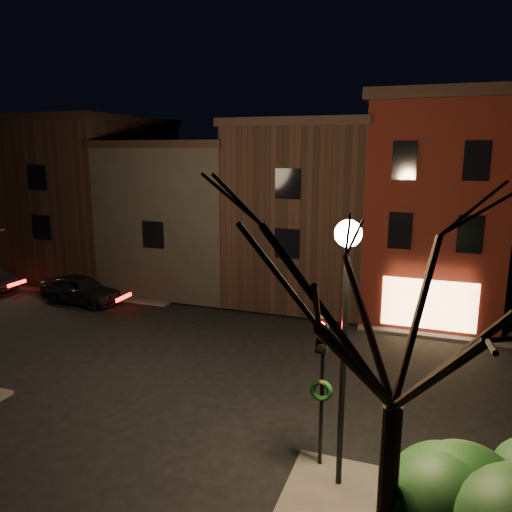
{
  "coord_description": "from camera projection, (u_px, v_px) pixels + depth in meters",
  "views": [
    {
      "loc": [
        7.93,
        -16.8,
        8.13
      ],
      "look_at": [
        0.25,
        4.58,
        3.2
      ],
      "focal_mm": 35.0,
      "sensor_mm": 36.0,
      "label": 1
    }
  ],
  "objects": [
    {
      "name": "ground",
      "position": [
        211.0,
        357.0,
        19.79
      ],
      "size": [
        120.0,
        120.0,
        0.0
      ],
      "primitive_type": "plane",
      "color": "black",
      "rests_on": "ground"
    },
    {
      "name": "sidewalk_far_left",
      "position": [
        102.0,
        240.0,
        44.78
      ],
      "size": [
        30.0,
        30.0,
        0.12
      ],
      "primitive_type": "cube",
      "color": "#2D2B28",
      "rests_on": "ground"
    },
    {
      "name": "corner_building",
      "position": [
        436.0,
        204.0,
        24.72
      ],
      "size": [
        6.5,
        8.5,
        10.5
      ],
      "color": "#4E130D",
      "rests_on": "ground"
    },
    {
      "name": "row_building_a",
      "position": [
        313.0,
        208.0,
        27.93
      ],
      "size": [
        7.3,
        10.3,
        9.4
      ],
      "color": "black",
      "rests_on": "ground"
    },
    {
      "name": "row_building_b",
      "position": [
        196.0,
        212.0,
        30.43
      ],
      "size": [
        7.8,
        10.3,
        8.4
      ],
      "color": "black",
      "rests_on": "ground"
    },
    {
      "name": "row_building_c",
      "position": [
        96.0,
        195.0,
        32.67
      ],
      "size": [
        7.3,
        10.3,
        9.9
      ],
      "color": "black",
      "rests_on": "ground"
    },
    {
      "name": "street_lamp_near",
      "position": [
        346.0,
        283.0,
        11.13
      ],
      "size": [
        0.6,
        0.6,
        6.48
      ],
      "color": "black",
      "rests_on": "sidewalk_near_right"
    },
    {
      "name": "traffic_signal",
      "position": [
        322.0,
        369.0,
        12.28
      ],
      "size": [
        0.58,
        0.38,
        4.05
      ],
      "color": "black",
      "rests_on": "sidewalk_near_right"
    },
    {
      "name": "bare_tree_right",
      "position": [
        402.0,
        271.0,
        8.19
      ],
      "size": [
        6.4,
        6.4,
        8.5
      ],
      "color": "black",
      "rests_on": "sidewalk_near_right"
    },
    {
      "name": "parked_car_a",
      "position": [
        81.0,
        289.0,
        26.53
      ],
      "size": [
        4.62,
        2.15,
        1.53
      ],
      "primitive_type": "imported",
      "rotation": [
        0.0,
        0.0,
        1.49
      ],
      "color": "black",
      "rests_on": "ground"
    }
  ]
}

